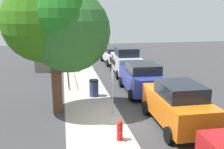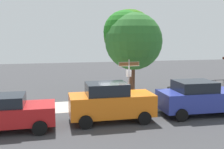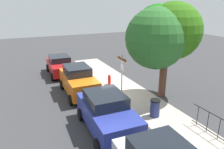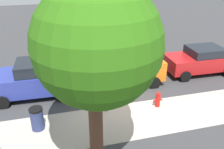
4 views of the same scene
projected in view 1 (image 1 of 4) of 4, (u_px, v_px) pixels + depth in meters
ground_plane at (123, 118)px, 11.61m from camera, size 60.00×60.00×0.00m
sidewalk_strip at (90, 105)px, 13.28m from camera, size 24.00×2.60×0.00m
street_sign at (112, 74)px, 11.50m from camera, size 1.25×0.07×2.85m
shade_tree at (55, 26)px, 11.34m from camera, size 3.78×4.85×6.08m
car_orange at (177, 104)px, 10.58m from camera, size 4.16×2.05×1.94m
car_blue at (142, 78)px, 15.16m from camera, size 4.26×2.28×1.84m
car_silver at (126, 61)px, 19.76m from camera, size 4.14×2.12×2.16m
car_white at (114, 55)px, 24.41m from camera, size 4.17×2.17×1.52m
iron_fence at (68, 73)px, 18.05m from camera, size 5.06×0.04×1.07m
utility_shed at (49, 54)px, 21.93m from camera, size 3.51×2.48×2.52m
fire_hydrant at (120, 131)px, 9.51m from camera, size 0.42×0.22×0.78m
trash_bin at (94, 88)px, 14.63m from camera, size 0.55×0.55×0.98m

